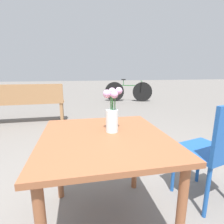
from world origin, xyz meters
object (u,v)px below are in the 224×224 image
(bench_near, at_px, (16,102))
(flower_vase, at_px, (112,115))
(bicycle, at_px, (128,91))
(table_front, at_px, (105,149))
(cafe_chair, at_px, (215,147))

(bench_near, bearing_deg, flower_vase, -62.85)
(bicycle, bearing_deg, bench_near, -144.01)
(table_front, distance_m, bicycle, 5.50)
(table_front, relative_size, bicycle, 0.52)
(bench_near, xyz_separation_m, bicycle, (3.17, 2.30, -0.10))
(cafe_chair, xyz_separation_m, bench_near, (-2.30, 2.86, -0.04))
(cafe_chair, distance_m, bicycle, 5.23)
(flower_vase, height_order, cafe_chair, flower_vase)
(flower_vase, xyz_separation_m, bench_near, (-1.46, 2.84, -0.35))
(bench_near, bearing_deg, table_front, -64.34)
(table_front, relative_size, flower_vase, 2.88)
(table_front, bearing_deg, bicycle, 71.12)
(table_front, height_order, flower_vase, flower_vase)
(cafe_chair, bearing_deg, flower_vase, 178.87)
(bench_near, bearing_deg, bicycle, 35.99)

